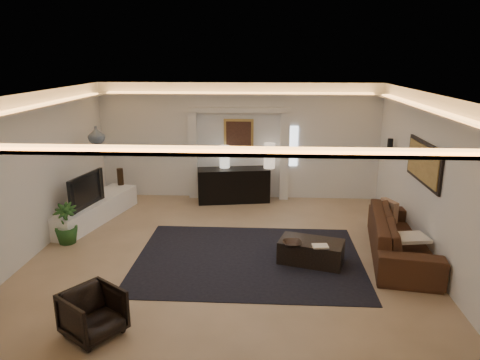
# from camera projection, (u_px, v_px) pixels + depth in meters

# --- Properties ---
(floor) EXTENTS (7.00, 7.00, 0.00)m
(floor) POSITION_uv_depth(u_px,v_px,m) (227.00, 254.00, 8.22)
(floor) COLOR tan
(floor) RESTS_ON ground
(ceiling) EXTENTS (7.00, 7.00, 0.00)m
(ceiling) POSITION_uv_depth(u_px,v_px,m) (226.00, 94.00, 7.45)
(ceiling) COLOR white
(ceiling) RESTS_ON ground
(wall_back) EXTENTS (7.00, 0.00, 7.00)m
(wall_back) POSITION_uv_depth(u_px,v_px,m) (239.00, 142.00, 11.20)
(wall_back) COLOR white
(wall_back) RESTS_ON ground
(wall_front) EXTENTS (7.00, 0.00, 7.00)m
(wall_front) POSITION_uv_depth(u_px,v_px,m) (196.00, 269.00, 4.46)
(wall_front) COLOR white
(wall_front) RESTS_ON ground
(wall_left) EXTENTS (0.00, 7.00, 7.00)m
(wall_left) POSITION_uv_depth(u_px,v_px,m) (33.00, 175.00, 8.03)
(wall_left) COLOR white
(wall_left) RESTS_ON ground
(wall_right) EXTENTS (0.00, 7.00, 7.00)m
(wall_right) POSITION_uv_depth(u_px,v_px,m) (430.00, 181.00, 7.64)
(wall_right) COLOR white
(wall_right) RESTS_ON ground
(cove_soffit) EXTENTS (7.00, 7.00, 0.04)m
(cove_soffit) POSITION_uv_depth(u_px,v_px,m) (226.00, 111.00, 7.52)
(cove_soffit) COLOR silver
(cove_soffit) RESTS_ON ceiling
(daylight_slit) EXTENTS (0.25, 0.03, 1.00)m
(daylight_slit) POSITION_uv_depth(u_px,v_px,m) (293.00, 146.00, 11.13)
(daylight_slit) COLOR white
(daylight_slit) RESTS_ON wall_back
(area_rug) EXTENTS (4.00, 3.00, 0.01)m
(area_rug) POSITION_uv_depth(u_px,v_px,m) (249.00, 259.00, 8.00)
(area_rug) COLOR black
(area_rug) RESTS_ON ground
(pilaster_left) EXTENTS (0.22, 0.20, 2.20)m
(pilaster_left) POSITION_uv_depth(u_px,v_px,m) (193.00, 155.00, 11.26)
(pilaster_left) COLOR silver
(pilaster_left) RESTS_ON ground
(pilaster_right) EXTENTS (0.22, 0.20, 2.20)m
(pilaster_right) POSITION_uv_depth(u_px,v_px,m) (284.00, 157.00, 11.13)
(pilaster_right) COLOR silver
(pilaster_right) RESTS_ON ground
(alcove_header) EXTENTS (2.52, 0.20, 0.12)m
(alcove_header) POSITION_uv_depth(u_px,v_px,m) (238.00, 110.00, 10.89)
(alcove_header) COLOR silver
(alcove_header) RESTS_ON wall_back
(painting_frame) EXTENTS (0.74, 0.04, 0.74)m
(painting_frame) POSITION_uv_depth(u_px,v_px,m) (239.00, 134.00, 11.12)
(painting_frame) COLOR tan
(painting_frame) RESTS_ON wall_back
(painting_canvas) EXTENTS (0.62, 0.02, 0.62)m
(painting_canvas) POSITION_uv_depth(u_px,v_px,m) (239.00, 134.00, 11.09)
(painting_canvas) COLOR #4C2D1E
(painting_canvas) RESTS_ON wall_back
(art_panel_frame) EXTENTS (0.04, 1.64, 0.74)m
(art_panel_frame) POSITION_uv_depth(u_px,v_px,m) (424.00, 163.00, 7.86)
(art_panel_frame) COLOR black
(art_panel_frame) RESTS_ON wall_right
(art_panel_gold) EXTENTS (0.02, 1.50, 0.62)m
(art_panel_gold) POSITION_uv_depth(u_px,v_px,m) (423.00, 163.00, 7.86)
(art_panel_gold) COLOR tan
(art_panel_gold) RESTS_ON wall_right
(wall_sconce) EXTENTS (0.12, 0.12, 0.22)m
(wall_sconce) POSITION_uv_depth(u_px,v_px,m) (390.00, 144.00, 9.70)
(wall_sconce) COLOR black
(wall_sconce) RESTS_ON wall_right
(wall_niche) EXTENTS (0.10, 0.55, 0.04)m
(wall_niche) POSITION_uv_depth(u_px,v_px,m) (68.00, 149.00, 9.32)
(wall_niche) COLOR silver
(wall_niche) RESTS_ON wall_left
(console) EXTENTS (1.83, 0.84, 0.88)m
(console) POSITION_uv_depth(u_px,v_px,m) (234.00, 186.00, 11.11)
(console) COLOR #2E2118
(console) RESTS_ON ground
(lamp_left) EXTENTS (0.28, 0.28, 0.55)m
(lamp_left) POSITION_uv_depth(u_px,v_px,m) (225.00, 158.00, 11.06)
(lamp_left) COLOR white
(lamp_left) RESTS_ON console
(lamp_right) EXTENTS (0.34, 0.34, 0.62)m
(lamp_right) POSITION_uv_depth(u_px,v_px,m) (269.00, 158.00, 11.01)
(lamp_right) COLOR beige
(lamp_right) RESTS_ON console
(media_ledge) EXTENTS (1.24, 2.71, 0.49)m
(media_ledge) POSITION_uv_depth(u_px,v_px,m) (94.00, 211.00, 9.85)
(media_ledge) COLOR white
(media_ledge) RESTS_ON ground
(tv) EXTENTS (1.22, 0.38, 0.70)m
(tv) POSITION_uv_depth(u_px,v_px,m) (81.00, 191.00, 9.31)
(tv) COLOR black
(tv) RESTS_ON media_ledge
(figurine) EXTENTS (0.19, 0.19, 0.41)m
(figurine) POSITION_uv_depth(u_px,v_px,m) (120.00, 178.00, 10.92)
(figurine) COLOR black
(figurine) RESTS_ON media_ledge
(ginger_jar) EXTENTS (0.37, 0.37, 0.38)m
(ginger_jar) POSITION_uv_depth(u_px,v_px,m) (96.00, 135.00, 9.69)
(ginger_jar) COLOR slate
(ginger_jar) RESTS_ON wall_niche
(plant) EXTENTS (0.50, 0.50, 0.79)m
(plant) POSITION_uv_depth(u_px,v_px,m) (66.00, 224.00, 8.60)
(plant) COLOR #234E1D
(plant) RESTS_ON ground
(sofa) EXTENTS (2.76, 1.43, 0.77)m
(sofa) POSITION_uv_depth(u_px,v_px,m) (402.00, 237.00, 8.01)
(sofa) COLOR #513024
(sofa) RESTS_ON ground
(throw_blanket) EXTENTS (0.61, 0.53, 0.06)m
(throw_blanket) POSITION_uv_depth(u_px,v_px,m) (411.00, 238.00, 7.55)
(throw_blanket) COLOR beige
(throw_blanket) RESTS_ON sofa
(throw_pillow) EXTENTS (0.28, 0.43, 0.42)m
(throw_pillow) POSITION_uv_depth(u_px,v_px,m) (389.00, 210.00, 8.89)
(throw_pillow) COLOR tan
(throw_pillow) RESTS_ON sofa
(coffee_table) EXTENTS (1.21, 0.88, 0.41)m
(coffee_table) POSITION_uv_depth(u_px,v_px,m) (311.00, 252.00, 7.82)
(coffee_table) COLOR black
(coffee_table) RESTS_ON ground
(bowl) EXTENTS (0.38, 0.38, 0.08)m
(bowl) POSITION_uv_depth(u_px,v_px,m) (292.00, 244.00, 7.55)
(bowl) COLOR black
(bowl) RESTS_ON coffee_table
(magazine) EXTENTS (0.28, 0.21, 0.03)m
(magazine) POSITION_uv_depth(u_px,v_px,m) (320.00, 246.00, 7.52)
(magazine) COLOR silver
(magazine) RESTS_ON coffee_table
(armchair) EXTENTS (0.94, 0.94, 0.62)m
(armchair) POSITION_uv_depth(u_px,v_px,m) (93.00, 313.00, 5.75)
(armchair) COLOR black
(armchair) RESTS_ON ground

